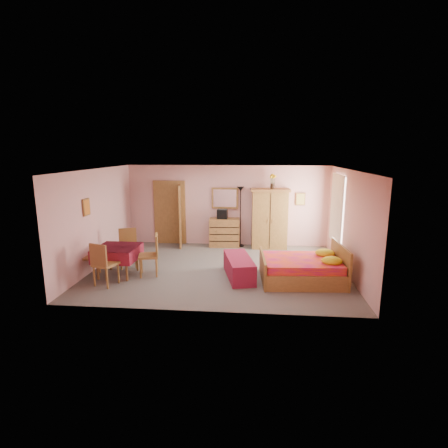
# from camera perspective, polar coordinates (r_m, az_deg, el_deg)

# --- Properties ---
(floor) EXTENTS (6.50, 6.50, 0.00)m
(floor) POSITION_cam_1_polar(r_m,az_deg,el_deg) (9.30, -0.79, -7.32)
(floor) COLOR #67615A
(floor) RESTS_ON ground
(ceiling) EXTENTS (6.50, 6.50, 0.00)m
(ceiling) POSITION_cam_1_polar(r_m,az_deg,el_deg) (8.79, -0.84, 8.89)
(ceiling) COLOR brown
(ceiling) RESTS_ON wall_back
(wall_back) EXTENTS (6.50, 0.10, 2.60)m
(wall_back) POSITION_cam_1_polar(r_m,az_deg,el_deg) (11.40, 0.50, 3.03)
(wall_back) COLOR #D99E9D
(wall_back) RESTS_ON floor
(wall_front) EXTENTS (6.50, 0.10, 2.60)m
(wall_front) POSITION_cam_1_polar(r_m,az_deg,el_deg) (6.54, -3.11, -3.76)
(wall_front) COLOR #D99E9D
(wall_front) RESTS_ON floor
(wall_left) EXTENTS (0.10, 5.00, 2.60)m
(wall_left) POSITION_cam_1_polar(r_m,az_deg,el_deg) (9.83, -20.00, 0.86)
(wall_left) COLOR #D99E9D
(wall_left) RESTS_ON floor
(wall_right) EXTENTS (0.10, 5.00, 2.60)m
(wall_right) POSITION_cam_1_polar(r_m,az_deg,el_deg) (9.20, 19.75, 0.16)
(wall_right) COLOR #D99E9D
(wall_right) RESTS_ON floor
(doorway) EXTENTS (1.06, 0.12, 2.15)m
(doorway) POSITION_cam_1_polar(r_m,az_deg,el_deg) (11.73, -8.81, 1.77)
(doorway) COLOR #9E6B35
(doorway) RESTS_ON floor
(window) EXTENTS (0.08, 1.40, 1.95)m
(window) POSITION_cam_1_polar(r_m,az_deg,el_deg) (10.31, 17.97, 2.34)
(window) COLOR white
(window) RESTS_ON wall_right
(picture_left) EXTENTS (0.04, 0.32, 0.42)m
(picture_left) POSITION_cam_1_polar(r_m,az_deg,el_deg) (9.22, -21.57, 2.58)
(picture_left) COLOR orange
(picture_left) RESTS_ON wall_left
(picture_back) EXTENTS (0.30, 0.04, 0.40)m
(picture_back) POSITION_cam_1_polar(r_m,az_deg,el_deg) (11.39, 12.39, 4.01)
(picture_back) COLOR #D8BF59
(picture_back) RESTS_ON wall_back
(chest_of_drawers) EXTENTS (1.00, 0.55, 0.91)m
(chest_of_drawers) POSITION_cam_1_polar(r_m,az_deg,el_deg) (11.32, 0.05, -1.39)
(chest_of_drawers) COLOR olive
(chest_of_drawers) RESTS_ON floor
(wall_mirror) EXTENTS (0.86, 0.09, 0.68)m
(wall_mirror) POSITION_cam_1_polar(r_m,az_deg,el_deg) (11.32, 0.14, 4.24)
(wall_mirror) COLOR white
(wall_mirror) RESTS_ON wall_back
(stereo) EXTENTS (0.34, 0.26, 0.30)m
(stereo) POSITION_cam_1_polar(r_m,az_deg,el_deg) (11.20, -0.28, 1.64)
(stereo) COLOR black
(stereo) RESTS_ON chest_of_drawers
(floor_lamp) EXTENTS (0.32, 0.32, 1.94)m
(floor_lamp) POSITION_cam_1_polar(r_m,az_deg,el_deg) (11.23, 2.68, 1.17)
(floor_lamp) COLOR black
(floor_lamp) RESTS_ON floor
(wardrobe) EXTENTS (1.23, 0.67, 1.90)m
(wardrobe) POSITION_cam_1_polar(r_m,az_deg,el_deg) (11.14, 7.44, 0.87)
(wardrobe) COLOR #A17436
(wardrobe) RESTS_ON floor
(sunflower_vase) EXTENTS (0.20, 0.20, 0.46)m
(sunflower_vase) POSITION_cam_1_polar(r_m,az_deg,el_deg) (11.00, 7.93, 6.91)
(sunflower_vase) COLOR yellow
(sunflower_vase) RESTS_ON wardrobe
(bed) EXTENTS (2.02, 1.63, 0.89)m
(bed) POSITION_cam_1_polar(r_m,az_deg,el_deg) (8.57, 12.53, -6.17)
(bed) COLOR #BC125E
(bed) RESTS_ON floor
(bench) EXTENTS (0.89, 1.60, 0.50)m
(bench) POSITION_cam_1_polar(r_m,az_deg,el_deg) (8.65, 2.45, -7.05)
(bench) COLOR maroon
(bench) RESTS_ON floor
(dining_table) EXTENTS (1.02, 1.02, 0.74)m
(dining_table) POSITION_cam_1_polar(r_m,az_deg,el_deg) (9.13, -16.92, -5.78)
(dining_table) COLOR maroon
(dining_table) RESTS_ON floor
(chair_south) EXTENTS (0.59, 0.59, 1.03)m
(chair_south) POSITION_cam_1_polar(r_m,az_deg,el_deg) (8.53, -18.75, -6.14)
(chair_south) COLOR #A47237
(chair_south) RESTS_ON floor
(chair_north) EXTENTS (0.59, 0.59, 1.02)m
(chair_north) POSITION_cam_1_polar(r_m,az_deg,el_deg) (9.65, -15.38, -3.87)
(chair_north) COLOR #A77A38
(chair_north) RESTS_ON floor
(chair_west) EXTENTS (0.45, 0.45, 0.95)m
(chair_west) POSITION_cam_1_polar(r_m,az_deg,el_deg) (9.35, -21.16, -4.98)
(chair_west) COLOR #A16A36
(chair_west) RESTS_ON floor
(chair_east) EXTENTS (0.57, 0.57, 1.04)m
(chair_east) POSITION_cam_1_polar(r_m,az_deg,el_deg) (8.89, -12.24, -5.00)
(chair_east) COLOR #A27136
(chair_east) RESTS_ON floor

